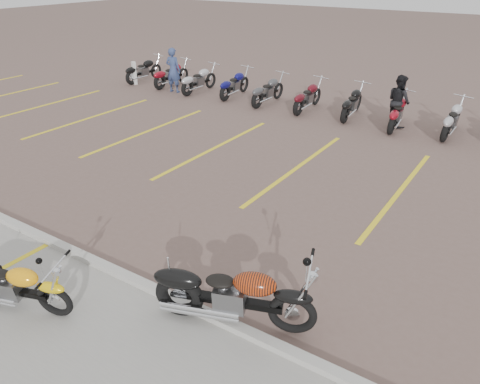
# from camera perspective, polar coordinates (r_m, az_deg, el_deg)

# --- Properties ---
(ground) EXTENTS (100.00, 100.00, 0.00)m
(ground) POSITION_cam_1_polar(r_m,az_deg,el_deg) (9.51, -4.03, -4.99)
(ground) COLOR brown
(ground) RESTS_ON ground
(curb) EXTENTS (60.00, 0.18, 0.12)m
(curb) POSITION_cam_1_polar(r_m,az_deg,el_deg) (8.26, -12.55, -10.56)
(curb) COLOR #ADAAA3
(curb) RESTS_ON ground
(parking_stripes) EXTENTS (38.00, 5.50, 0.01)m
(parking_stripes) POSITION_cam_1_polar(r_m,az_deg,el_deg) (12.56, 7.02, 3.00)
(parking_stripes) COLOR yellow
(parking_stripes) RESTS_ON ground
(yellow_cruiser) EXTENTS (1.98, 0.76, 0.84)m
(yellow_cruiser) POSITION_cam_1_polar(r_m,az_deg,el_deg) (8.19, -26.03, -10.23)
(yellow_cruiser) COLOR black
(yellow_cruiser) RESTS_ON ground
(flame_cruiser) EXTENTS (2.37, 0.97, 1.02)m
(flame_cruiser) POSITION_cam_1_polar(r_m,az_deg,el_deg) (7.06, -1.17, -12.52)
(flame_cruiser) COLOR black
(flame_cruiser) RESTS_ON ground
(person_a) EXTENTS (0.71, 0.51, 1.81)m
(person_a) POSITION_cam_1_polar(r_m,az_deg,el_deg) (20.08, -8.14, 14.49)
(person_a) COLOR navy
(person_a) RESTS_ON ground
(person_b) EXTENTS (1.04, 1.02, 1.69)m
(person_b) POSITION_cam_1_polar(r_m,az_deg,el_deg) (16.35, 18.79, 10.46)
(person_b) COLOR black
(person_b) RESTS_ON ground
(bollard) EXTENTS (0.19, 0.19, 1.00)m
(bollard) POSITION_cam_1_polar(r_m,az_deg,el_deg) (21.78, -12.76, 13.95)
(bollard) COLOR silver
(bollard) RESTS_ON ground
(bg_bike_row) EXTENTS (18.83, 2.01, 1.10)m
(bg_bike_row) POSITION_cam_1_polar(r_m,az_deg,el_deg) (17.27, 10.85, 11.15)
(bg_bike_row) COLOR black
(bg_bike_row) RESTS_ON ground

